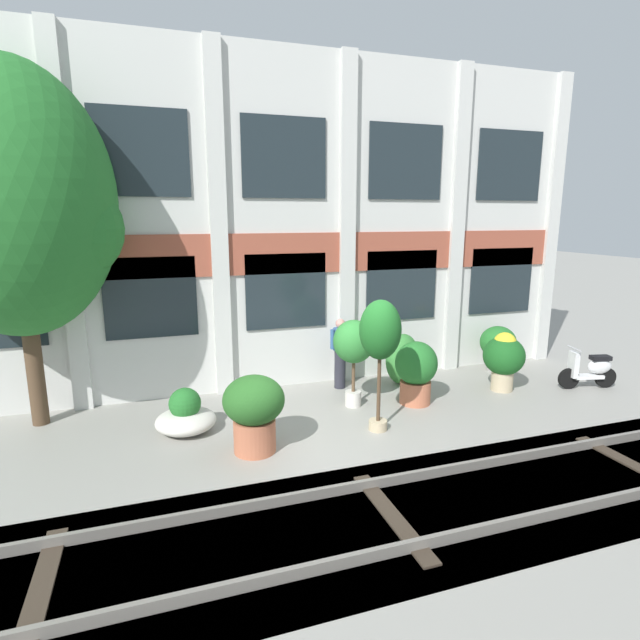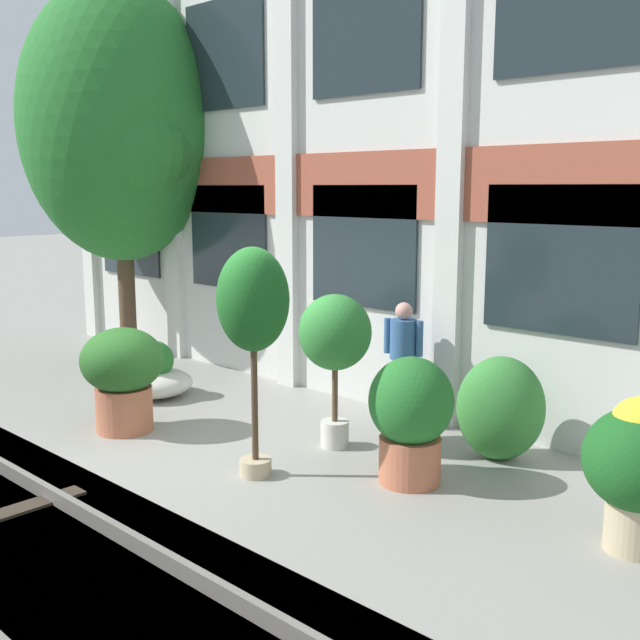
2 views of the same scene
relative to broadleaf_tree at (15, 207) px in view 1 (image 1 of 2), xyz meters
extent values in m
plane|color=gray|center=(5.07, -2.34, -4.08)|extent=(80.00, 80.00, 0.00)
cube|color=silver|center=(5.07, 0.89, -0.36)|extent=(14.57, 0.50, 7.43)
cube|color=#9E4C38|center=(5.07, 0.62, -0.98)|extent=(14.57, 0.06, 0.90)
cube|color=silver|center=(0.70, 0.58, -0.36)|extent=(0.36, 0.16, 7.43)
cube|color=silver|center=(3.61, 0.58, -0.36)|extent=(0.36, 0.16, 7.43)
cube|color=silver|center=(6.52, 0.58, -0.36)|extent=(0.36, 0.16, 7.43)
cube|color=silver|center=(9.44, 0.58, -0.36)|extent=(0.36, 0.16, 7.43)
cube|color=silver|center=(12.35, 0.58, -0.36)|extent=(0.36, 0.16, 7.43)
cube|color=#1E282D|center=(2.15, 0.61, -1.83)|extent=(1.87, 0.04, 1.70)
cube|color=#1E282D|center=(5.07, 0.61, -1.83)|extent=(1.87, 0.04, 1.70)
cube|color=#1E282D|center=(7.98, 0.61, -1.83)|extent=(1.87, 0.04, 1.70)
cube|color=#1E282D|center=(10.90, 0.61, -1.83)|extent=(1.87, 0.04, 1.70)
cube|color=#1E282D|center=(2.15, 0.61, 1.07)|extent=(1.87, 0.04, 1.70)
cube|color=#1E282D|center=(5.07, 0.61, 1.07)|extent=(1.87, 0.04, 1.70)
cube|color=#1E282D|center=(7.98, 0.61, 1.07)|extent=(1.87, 0.04, 1.70)
cube|color=#1E282D|center=(10.90, 0.61, 1.07)|extent=(1.87, 0.04, 1.70)
cube|color=#5B5449|center=(5.07, -4.88, -4.22)|extent=(22.57, 2.80, 0.28)
cube|color=slate|center=(5.07, -5.60, -4.00)|extent=(22.57, 0.07, 0.15)
cube|color=slate|center=(5.07, -4.16, -4.00)|extent=(22.57, 0.07, 0.15)
cube|color=#382D23|center=(0.88, -4.88, -4.06)|extent=(0.24, 2.10, 0.03)
cube|color=#382D23|center=(5.06, -4.88, -4.06)|extent=(0.24, 2.10, 0.03)
cube|color=#382D23|center=(9.35, -4.88, -4.06)|extent=(0.24, 2.10, 0.03)
cylinder|color=#4C3826|center=(0.00, 0.00, -2.65)|extent=(0.30, 0.30, 2.85)
ellipsoid|color=#236B28|center=(0.00, 0.00, 0.10)|extent=(3.42, 3.42, 4.83)
sphere|color=#236B28|center=(0.86, -0.20, -0.38)|extent=(1.88, 1.88, 1.88)
cylinder|color=#B76647|center=(3.69, -2.44, -3.79)|extent=(0.71, 0.71, 0.57)
ellipsoid|color=#286023|center=(3.69, -2.44, -3.16)|extent=(1.04, 1.04, 0.82)
cylinder|color=beige|center=(6.06, -1.05, -3.92)|extent=(0.34, 0.34, 0.32)
cylinder|color=brown|center=(6.06, -1.05, -3.31)|extent=(0.07, 0.07, 0.90)
ellipsoid|color=#2D7A33|center=(6.06, -1.05, -2.68)|extent=(0.86, 0.86, 0.90)
cylinder|color=#B76647|center=(7.37, -1.33, -3.83)|extent=(0.65, 0.65, 0.49)
ellipsoid|color=#236B28|center=(7.37, -1.33, -3.19)|extent=(0.89, 0.89, 0.93)
cylinder|color=tan|center=(6.04, -2.31, -3.99)|extent=(0.34, 0.34, 0.18)
cylinder|color=#4C3826|center=(6.04, -2.31, -3.14)|extent=(0.07, 0.07, 1.52)
ellipsoid|color=#19561E|center=(6.04, -2.31, -2.16)|extent=(0.76, 0.76, 1.09)
cylinder|color=tan|center=(9.66, -1.24, -3.86)|extent=(0.49, 0.49, 0.44)
ellipsoid|color=#19561E|center=(9.66, -1.24, -3.26)|extent=(0.92, 0.92, 0.88)
sphere|color=yellow|center=(9.66, -1.24, -2.98)|extent=(0.51, 0.51, 0.51)
ellipsoid|color=beige|center=(2.63, -1.25, -3.88)|extent=(1.11, 1.11, 0.41)
sphere|color=#236B28|center=(2.63, -1.25, -3.53)|extent=(0.58, 0.58, 0.58)
cylinder|color=gray|center=(10.49, 0.03, -3.88)|extent=(0.51, 0.51, 0.40)
ellipsoid|color=#236B28|center=(10.49, 0.03, -3.33)|extent=(0.90, 0.90, 0.83)
cylinder|color=black|center=(11.18, -1.65, -3.84)|extent=(0.49, 0.20, 0.48)
cylinder|color=black|center=(12.06, -1.85, -3.84)|extent=(0.49, 0.20, 0.48)
cube|color=silver|center=(11.63, -1.75, -3.80)|extent=(0.72, 0.39, 0.08)
ellipsoid|color=silver|center=(11.88, -1.81, -3.56)|extent=(0.60, 0.38, 0.36)
cube|color=black|center=(11.88, -1.81, -3.36)|extent=(0.48, 0.31, 0.10)
cube|color=silver|center=(11.26, -1.67, -3.50)|extent=(0.18, 0.30, 0.60)
cylinder|color=#B7B7BF|center=(11.24, -1.66, -3.12)|extent=(0.15, 0.49, 0.03)
cylinder|color=#282833|center=(6.19, 0.09, -3.62)|extent=(0.26, 0.26, 0.91)
cylinder|color=#33598C|center=(6.19, 0.09, -2.92)|extent=(0.34, 0.34, 0.50)
sphere|color=tan|center=(6.19, 0.09, -2.55)|extent=(0.22, 0.22, 0.22)
cylinder|color=#33598C|center=(5.98, 0.04, -2.89)|extent=(0.09, 0.09, 0.45)
cylinder|color=#33598C|center=(6.40, 0.15, -2.89)|extent=(0.09, 0.09, 0.45)
ellipsoid|color=#388438|center=(7.71, -0.08, -3.48)|extent=(1.21, 1.13, 1.20)
camera|label=1|loc=(2.26, -10.24, -0.13)|focal=28.00mm
camera|label=2|loc=(11.79, -7.42, -1.01)|focal=42.00mm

